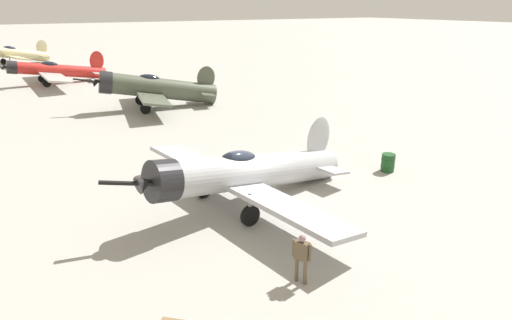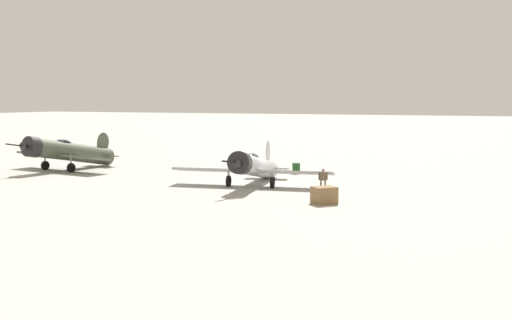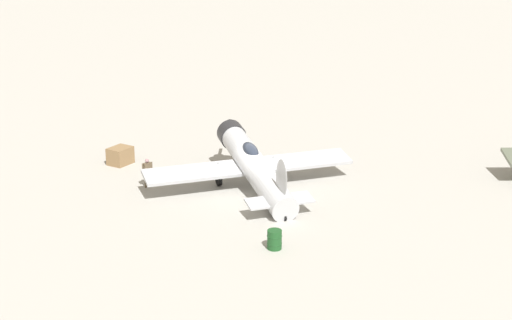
{
  "view_description": "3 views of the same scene",
  "coord_description": "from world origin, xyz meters",
  "px_view_note": "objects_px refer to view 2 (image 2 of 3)",
  "views": [
    {
      "loc": [
        8.35,
        14.43,
        7.86
      ],
      "look_at": [
        0.0,
        0.0,
        1.8
      ],
      "focal_mm": 30.07,
      "sensor_mm": 36.0,
      "label": 1
    },
    {
      "loc": [
        41.28,
        18.38,
        6.24
      ],
      "look_at": [
        0.0,
        0.0,
        1.8
      ],
      "focal_mm": 43.63,
      "sensor_mm": 36.0,
      "label": 2
    },
    {
      "loc": [
        -39.35,
        6.71,
        14.91
      ],
      "look_at": [
        0.0,
        0.0,
        1.8
      ],
      "focal_mm": 55.55,
      "sensor_mm": 36.0,
      "label": 3
    }
  ],
  "objects_px": {
    "equipment_crate": "(324,195)",
    "fuel_drum": "(296,168)",
    "airplane_foreground": "(254,167)",
    "ground_crew_mechanic": "(323,178)",
    "airplane_mid_apron": "(67,152)"
  },
  "relations": [
    {
      "from": "equipment_crate",
      "to": "airplane_mid_apron",
      "type": "bearing_deg",
      "value": -106.51
    },
    {
      "from": "airplane_mid_apron",
      "to": "equipment_crate",
      "type": "bearing_deg",
      "value": 82.62
    },
    {
      "from": "ground_crew_mechanic",
      "to": "equipment_crate",
      "type": "bearing_deg",
      "value": 172.95
    },
    {
      "from": "fuel_drum",
      "to": "ground_crew_mechanic",
      "type": "bearing_deg",
      "value": 30.1
    },
    {
      "from": "equipment_crate",
      "to": "fuel_drum",
      "type": "bearing_deg",
      "value": -153.3
    },
    {
      "from": "airplane_foreground",
      "to": "airplane_mid_apron",
      "type": "distance_m",
      "value": 19.14
    },
    {
      "from": "airplane_mid_apron",
      "to": "ground_crew_mechanic",
      "type": "xyz_separation_m",
      "value": [
        3.46,
        24.63,
        -0.63
      ]
    },
    {
      "from": "airplane_foreground",
      "to": "ground_crew_mechanic",
      "type": "xyz_separation_m",
      "value": [
        1.27,
        5.62,
        -0.39
      ]
    },
    {
      "from": "airplane_foreground",
      "to": "ground_crew_mechanic",
      "type": "height_order",
      "value": "airplane_foreground"
    },
    {
      "from": "airplane_foreground",
      "to": "equipment_crate",
      "type": "distance_m",
      "value": 9.02
    },
    {
      "from": "airplane_mid_apron",
      "to": "fuel_drum",
      "type": "height_order",
      "value": "airplane_mid_apron"
    },
    {
      "from": "ground_crew_mechanic",
      "to": "airplane_mid_apron",
      "type": "bearing_deg",
      "value": 56.2
    },
    {
      "from": "equipment_crate",
      "to": "ground_crew_mechanic",
      "type": "bearing_deg",
      "value": -161.25
    },
    {
      "from": "airplane_mid_apron",
      "to": "equipment_crate",
      "type": "xyz_separation_m",
      "value": [
        7.73,
        26.08,
        -1.1
      ]
    },
    {
      "from": "airplane_foreground",
      "to": "airplane_mid_apron",
      "type": "bearing_deg",
      "value": -106.09
    }
  ]
}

